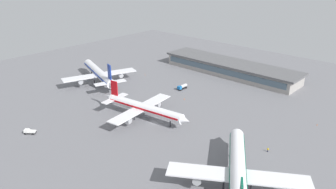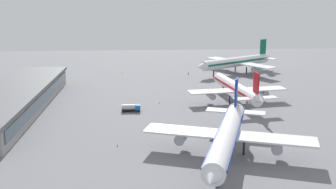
# 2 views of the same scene
# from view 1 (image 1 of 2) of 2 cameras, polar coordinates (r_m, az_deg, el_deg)

# --- Properties ---
(ground) EXTENTS (288.00, 288.00, 0.00)m
(ground) POSITION_cam_1_polar(r_m,az_deg,el_deg) (142.99, -2.49, -4.81)
(ground) COLOR slate
(terminal_building) EXTENTS (86.22, 19.93, 7.55)m
(terminal_building) POSITION_cam_1_polar(r_m,az_deg,el_deg) (205.82, 10.57, 4.49)
(terminal_building) COLOR #9E9993
(terminal_building) RESTS_ON ground
(airplane_at_gate) EXTENTS (49.93, 41.05, 15.69)m
(airplane_at_gate) POSITION_cam_1_polar(r_m,az_deg,el_deg) (190.67, -11.69, 3.59)
(airplane_at_gate) COLOR white
(airplane_at_gate) RESTS_ON ground
(airplane_taxiing) EXTENTS (39.31, 46.77, 16.07)m
(airplane_taxiing) POSITION_cam_1_polar(r_m,az_deg,el_deg) (104.40, 11.79, -12.68)
(airplane_taxiing) COLOR white
(airplane_taxiing) RESTS_ON ground
(airplane_distant) EXTENTS (45.72, 36.94, 13.93)m
(airplane_distant) POSITION_cam_1_polar(r_m,az_deg,el_deg) (144.72, -4.18, -2.29)
(airplane_distant) COLOR white
(airplane_distant) RESTS_ON ground
(pushback_tractor) EXTENTS (4.58, 4.30, 1.90)m
(pushback_tractor) POSITION_cam_1_polar(r_m,az_deg,el_deg) (144.78, -22.56, -5.83)
(pushback_tractor) COLOR black
(pushback_tractor) RESTS_ON ground
(fuel_truck) EXTENTS (2.28, 6.33, 2.50)m
(fuel_truck) POSITION_cam_1_polar(r_m,az_deg,el_deg) (178.80, 2.45, 1.33)
(fuel_truck) COLOR black
(fuel_truck) RESTS_ON ground
(ground_crew_worker) EXTENTS (0.54, 0.50, 1.67)m
(ground_crew_worker) POSITION_cam_1_polar(r_m,az_deg,el_deg) (127.26, 16.66, -9.01)
(ground_crew_worker) COLOR #1E2338
(ground_crew_worker) RESTS_ON ground
(safety_cone_near_gate) EXTENTS (0.44, 0.44, 0.60)m
(safety_cone_near_gate) POSITION_cam_1_polar(r_m,az_deg,el_deg) (166.14, 2.79, -0.74)
(safety_cone_near_gate) COLOR #EA590C
(safety_cone_near_gate) RESTS_ON ground
(safety_cone_mid_apron) EXTENTS (0.44, 0.44, 0.60)m
(safety_cone_mid_apron) POSITION_cam_1_polar(r_m,az_deg,el_deg) (153.78, 24.06, -4.71)
(safety_cone_mid_apron) COLOR #EA590C
(safety_cone_mid_apron) RESTS_ON ground
(safety_cone_far_side) EXTENTS (0.44, 0.44, 0.60)m
(safety_cone_far_side) POSITION_cam_1_polar(r_m,az_deg,el_deg) (201.57, -3.91, 3.39)
(safety_cone_far_side) COLOR #EA590C
(safety_cone_far_side) RESTS_ON ground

